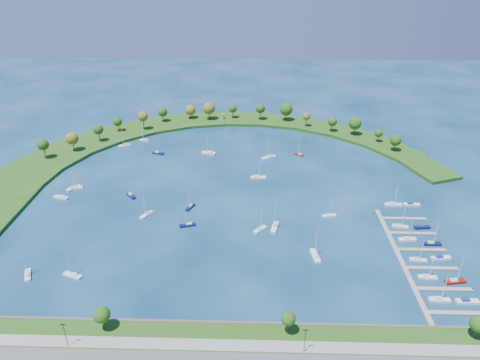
{
  "coord_description": "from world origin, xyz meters",
  "views": [
    {
      "loc": [
        11.66,
        -219.04,
        120.39
      ],
      "look_at": [
        5.0,
        5.0,
        4.0
      ],
      "focal_mm": 32.71,
      "sensor_mm": 36.0,
      "label": 1
    }
  ],
  "objects_px": {
    "moored_boat_0": "(28,274)",
    "moored_boat_11": "(76,188)",
    "moored_boat_2": "(146,214)",
    "moored_boat_5": "(209,152)",
    "dock_system": "(416,258)",
    "docked_boat_7": "(432,243)",
    "moored_boat_14": "(158,153)",
    "moored_boat_17": "(188,224)",
    "moored_boat_18": "(73,188)",
    "docked_boat_0": "(439,299)",
    "docked_boat_8": "(400,226)",
    "moored_boat_6": "(299,154)",
    "moored_boat_15": "(260,229)",
    "moored_boat_4": "(275,227)",
    "moored_boat_16": "(73,275)",
    "docked_boat_5": "(441,258)",
    "moored_boat_1": "(125,145)",
    "harbor_tower": "(223,117)",
    "moored_boat_8": "(131,195)",
    "docked_boat_2": "(427,276)",
    "moored_boat_7": "(61,197)",
    "docked_boat_10": "(393,204)",
    "docked_boat_11": "(411,204)",
    "moored_boat_10": "(144,140)",
    "docked_boat_4": "(418,259)",
    "moored_boat_19": "(329,215)",
    "moored_boat_3": "(269,157)",
    "moored_boat_13": "(315,255)",
    "docked_boat_1": "(467,301)",
    "docked_boat_9": "(422,227)",
    "moored_boat_12": "(190,207)"
  },
  "relations": [
    {
      "from": "moored_boat_0",
      "to": "moored_boat_11",
      "type": "relative_size",
      "value": 1.05
    },
    {
      "from": "moored_boat_2",
      "to": "moored_boat_5",
      "type": "distance_m",
      "value": 83.3
    },
    {
      "from": "dock_system",
      "to": "docked_boat_7",
      "type": "xyz_separation_m",
      "value": [
        10.72,
        10.96,
        0.55
      ]
    },
    {
      "from": "moored_boat_14",
      "to": "moored_boat_17",
      "type": "bearing_deg",
      "value": -52.08
    },
    {
      "from": "moored_boat_18",
      "to": "moored_boat_5",
      "type": "bearing_deg",
      "value": -16.51
    },
    {
      "from": "docked_boat_0",
      "to": "docked_boat_8",
      "type": "bearing_deg",
      "value": 91.59
    },
    {
      "from": "moored_boat_6",
      "to": "moored_boat_15",
      "type": "distance_m",
      "value": 94.46
    },
    {
      "from": "moored_boat_4",
      "to": "moored_boat_0",
      "type": "bearing_deg",
      "value": -56.64
    },
    {
      "from": "moored_boat_4",
      "to": "moored_boat_16",
      "type": "relative_size",
      "value": 1.12
    },
    {
      "from": "docked_boat_0",
      "to": "docked_boat_5",
      "type": "distance_m",
      "value": 28.61
    },
    {
      "from": "moored_boat_1",
      "to": "moored_boat_6",
      "type": "distance_m",
      "value": 121.88
    },
    {
      "from": "harbor_tower",
      "to": "docked_boat_5",
      "type": "xyz_separation_m",
      "value": [
        108.14,
        -175.98,
        -3.36
      ]
    },
    {
      "from": "moored_boat_8",
      "to": "docked_boat_2",
      "type": "xyz_separation_m",
      "value": [
        140.84,
        -64.77,
        -0.0
      ]
    },
    {
      "from": "moored_boat_0",
      "to": "moored_boat_6",
      "type": "xyz_separation_m",
      "value": [
        125.16,
        127.52,
        -0.06
      ]
    },
    {
      "from": "moored_boat_0",
      "to": "moored_boat_14",
      "type": "relative_size",
      "value": 1.01
    },
    {
      "from": "moored_boat_4",
      "to": "moored_boat_18",
      "type": "relative_size",
      "value": 1.1
    },
    {
      "from": "moored_boat_0",
      "to": "moored_boat_14",
      "type": "distance_m",
      "value": 130.5
    },
    {
      "from": "docked_boat_0",
      "to": "moored_boat_0",
      "type": "bearing_deg",
      "value": 178.27
    },
    {
      "from": "moored_boat_4",
      "to": "docked_boat_0",
      "type": "relative_size",
      "value": 1.16
    },
    {
      "from": "moored_boat_7",
      "to": "moored_boat_18",
      "type": "relative_size",
      "value": 1.01
    },
    {
      "from": "docked_boat_10",
      "to": "docked_boat_11",
      "type": "distance_m",
      "value": 9.99
    },
    {
      "from": "moored_boat_10",
      "to": "docked_boat_4",
      "type": "relative_size",
      "value": 0.98
    },
    {
      "from": "moored_boat_19",
      "to": "moored_boat_3",
      "type": "bearing_deg",
      "value": 98.62
    },
    {
      "from": "moored_boat_13",
      "to": "moored_boat_18",
      "type": "bearing_deg",
      "value": 56.49
    },
    {
      "from": "moored_boat_15",
      "to": "docked_boat_4",
      "type": "relative_size",
      "value": 1.12
    },
    {
      "from": "moored_boat_19",
      "to": "docked_boat_7",
      "type": "bearing_deg",
      "value": -41.31
    },
    {
      "from": "dock_system",
      "to": "docked_boat_2",
      "type": "bearing_deg",
      "value": -88.98
    },
    {
      "from": "docked_boat_7",
      "to": "moored_boat_7",
      "type": "bearing_deg",
      "value": 168.07
    },
    {
      "from": "moored_boat_3",
      "to": "moored_boat_4",
      "type": "height_order",
      "value": "moored_boat_3"
    },
    {
      "from": "moored_boat_0",
      "to": "docked_boat_1",
      "type": "distance_m",
      "value": 177.95
    },
    {
      "from": "moored_boat_4",
      "to": "docked_boat_9",
      "type": "bearing_deg",
      "value": 104.65
    },
    {
      "from": "moored_boat_2",
      "to": "docked_boat_10",
      "type": "relative_size",
      "value": 0.9
    },
    {
      "from": "harbor_tower",
      "to": "docked_boat_8",
      "type": "height_order",
      "value": "docked_boat_8"
    },
    {
      "from": "moored_boat_7",
      "to": "moored_boat_13",
      "type": "bearing_deg",
      "value": 175.61
    },
    {
      "from": "docked_boat_11",
      "to": "moored_boat_15",
      "type": "bearing_deg",
      "value": -159.79
    },
    {
      "from": "moored_boat_14",
      "to": "moored_boat_17",
      "type": "height_order",
      "value": "moored_boat_14"
    },
    {
      "from": "docked_boat_1",
      "to": "docked_boat_0",
      "type": "bearing_deg",
      "value": 175.69
    },
    {
      "from": "moored_boat_6",
      "to": "moored_boat_7",
      "type": "height_order",
      "value": "moored_boat_7"
    },
    {
      "from": "moored_boat_19",
      "to": "docked_boat_8",
      "type": "height_order",
      "value": "docked_boat_8"
    },
    {
      "from": "moored_boat_19",
      "to": "docked_boat_8",
      "type": "distance_m",
      "value": 34.82
    },
    {
      "from": "moored_boat_2",
      "to": "docked_boat_1",
      "type": "relative_size",
      "value": 1.34
    },
    {
      "from": "moored_boat_3",
      "to": "moored_boat_12",
      "type": "bearing_deg",
      "value": 23.11
    },
    {
      "from": "docked_boat_5",
      "to": "moored_boat_15",
      "type": "bearing_deg",
      "value": 158.52
    },
    {
      "from": "docked_boat_2",
      "to": "docked_boat_11",
      "type": "bearing_deg",
      "value": 82.46
    },
    {
      "from": "docked_boat_1",
      "to": "moored_boat_3",
      "type": "bearing_deg",
      "value": 117.94
    },
    {
      "from": "docked_boat_7",
      "to": "moored_boat_16",
      "type": "bearing_deg",
      "value": -170.89
    },
    {
      "from": "docked_boat_8",
      "to": "moored_boat_7",
      "type": "bearing_deg",
      "value": -179.26
    },
    {
      "from": "docked_boat_10",
      "to": "docked_boat_11",
      "type": "height_order",
      "value": "docked_boat_10"
    },
    {
      "from": "moored_boat_0",
      "to": "moored_boat_15",
      "type": "height_order",
      "value": "moored_boat_0"
    },
    {
      "from": "moored_boat_14",
      "to": "docked_boat_5",
      "type": "distance_m",
      "value": 184.19
    }
  ]
}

